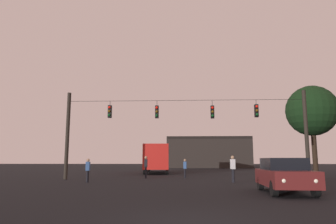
{
  "coord_description": "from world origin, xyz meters",
  "views": [
    {
      "loc": [
        -0.08,
        -7.58,
        1.44
      ],
      "look_at": [
        -1.27,
        16.19,
        5.08
      ],
      "focal_mm": 33.55,
      "sensor_mm": 36.0,
      "label": 1
    }
  ],
  "objects_px": {
    "pedestrian_crossing_left": "(233,167)",
    "pedestrian_near_bus": "(88,169)",
    "car_near_right": "(284,175)",
    "city_bus": "(157,156)",
    "tree_left_silhouette": "(312,111)",
    "pedestrian_crossing_right": "(185,167)",
    "pedestrian_crossing_center": "(146,166)"
  },
  "relations": [
    {
      "from": "car_near_right",
      "to": "tree_left_silhouette",
      "type": "xyz_separation_m",
      "value": [
        9.83,
        20.84,
        6.01
      ]
    },
    {
      "from": "pedestrian_crossing_center",
      "to": "pedestrian_crossing_right",
      "type": "distance_m",
      "value": 3.12
    },
    {
      "from": "pedestrian_crossing_left",
      "to": "pedestrian_crossing_right",
      "type": "relative_size",
      "value": 1.14
    },
    {
      "from": "pedestrian_crossing_left",
      "to": "pedestrian_near_bus",
      "type": "relative_size",
      "value": 1.13
    },
    {
      "from": "pedestrian_crossing_right",
      "to": "pedestrian_near_bus",
      "type": "distance_m",
      "value": 8.01
    },
    {
      "from": "city_bus",
      "to": "tree_left_silhouette",
      "type": "relative_size",
      "value": 1.15
    },
    {
      "from": "pedestrian_crossing_left",
      "to": "pedestrian_near_bus",
      "type": "height_order",
      "value": "pedestrian_crossing_left"
    },
    {
      "from": "city_bus",
      "to": "car_near_right",
      "type": "height_order",
      "value": "city_bus"
    },
    {
      "from": "car_near_right",
      "to": "tree_left_silhouette",
      "type": "distance_m",
      "value": 23.82
    },
    {
      "from": "car_near_right",
      "to": "pedestrian_near_bus",
      "type": "bearing_deg",
      "value": 150.09
    },
    {
      "from": "car_near_right",
      "to": "pedestrian_near_bus",
      "type": "height_order",
      "value": "car_near_right"
    },
    {
      "from": "pedestrian_crossing_left",
      "to": "tree_left_silhouette",
      "type": "bearing_deg",
      "value": 52.29
    },
    {
      "from": "tree_left_silhouette",
      "to": "pedestrian_crossing_right",
      "type": "bearing_deg",
      "value": -145.27
    },
    {
      "from": "city_bus",
      "to": "tree_left_silhouette",
      "type": "height_order",
      "value": "tree_left_silhouette"
    },
    {
      "from": "pedestrian_crossing_center",
      "to": "pedestrian_near_bus",
      "type": "relative_size",
      "value": 1.14
    },
    {
      "from": "city_bus",
      "to": "car_near_right",
      "type": "relative_size",
      "value": 2.52
    },
    {
      "from": "car_near_right",
      "to": "pedestrian_crossing_right",
      "type": "xyz_separation_m",
      "value": [
        -4.32,
        11.04,
        0.04
      ]
    },
    {
      "from": "pedestrian_crossing_left",
      "to": "pedestrian_crossing_center",
      "type": "distance_m",
      "value": 7.52
    },
    {
      "from": "pedestrian_near_bus",
      "to": "pedestrian_crossing_right",
      "type": "bearing_deg",
      "value": 37.74
    },
    {
      "from": "pedestrian_crossing_center",
      "to": "pedestrian_near_bus",
      "type": "xyz_separation_m",
      "value": [
        -3.23,
        -4.67,
        -0.14
      ]
    },
    {
      "from": "pedestrian_crossing_left",
      "to": "tree_left_silhouette",
      "type": "xyz_separation_m",
      "value": [
        11.07,
        14.32,
        5.84
      ]
    },
    {
      "from": "city_bus",
      "to": "tree_left_silhouette",
      "type": "distance_m",
      "value": 17.97
    },
    {
      "from": "pedestrian_crossing_left",
      "to": "pedestrian_near_bus",
      "type": "bearing_deg",
      "value": -177.58
    },
    {
      "from": "pedestrian_crossing_right",
      "to": "tree_left_silhouette",
      "type": "relative_size",
      "value": 0.16
    },
    {
      "from": "pedestrian_near_bus",
      "to": "pedestrian_crossing_center",
      "type": "bearing_deg",
      "value": 55.35
    },
    {
      "from": "pedestrian_crossing_center",
      "to": "tree_left_silhouette",
      "type": "bearing_deg",
      "value": 30.19
    },
    {
      "from": "pedestrian_crossing_right",
      "to": "tree_left_silhouette",
      "type": "bearing_deg",
      "value": 34.73
    },
    {
      "from": "car_near_right",
      "to": "pedestrian_crossing_center",
      "type": "distance_m",
      "value": 13.11
    },
    {
      "from": "car_near_right",
      "to": "tree_left_silhouette",
      "type": "relative_size",
      "value": 0.46
    },
    {
      "from": "pedestrian_crossing_right",
      "to": "pedestrian_near_bus",
      "type": "bearing_deg",
      "value": -142.26
    },
    {
      "from": "car_near_right",
      "to": "pedestrian_crossing_left",
      "type": "xyz_separation_m",
      "value": [
        -1.24,
        6.53,
        0.18
      ]
    },
    {
      "from": "tree_left_silhouette",
      "to": "pedestrian_crossing_center",
      "type": "bearing_deg",
      "value": -149.81
    }
  ]
}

